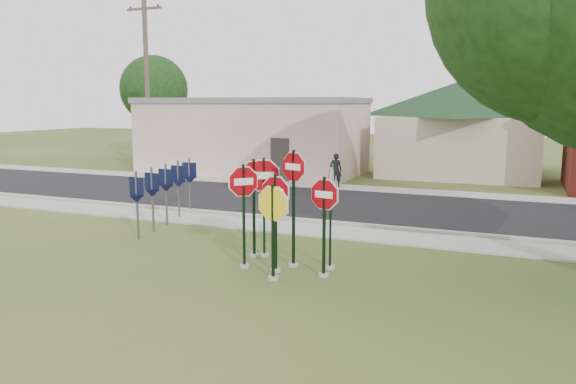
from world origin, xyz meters
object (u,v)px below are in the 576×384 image
at_px(stop_sign_left, 244,202).
at_px(pedestrian, 336,170).
at_px(stop_sign_center, 276,210).
at_px(utility_pole_near, 147,83).
at_px(stop_sign_yellow, 273,220).

height_order(stop_sign_left, pedestrian, stop_sign_left).
xyz_separation_m(stop_sign_center, pedestrian, (-2.81, 13.05, -0.63)).
height_order(utility_pole_near, pedestrian, utility_pole_near).
bearing_deg(stop_sign_left, stop_sign_yellow, -29.74).
bearing_deg(utility_pole_near, pedestrian, -5.08).
xyz_separation_m(stop_sign_yellow, pedestrian, (-3.00, 13.62, -0.54)).
relative_size(stop_sign_left, pedestrian, 1.67).
relative_size(stop_sign_center, pedestrian, 1.54).
relative_size(stop_sign_center, stop_sign_left, 0.93).
bearing_deg(pedestrian, utility_pole_near, -15.98).
relative_size(stop_sign_yellow, stop_sign_left, 0.88).
bearing_deg(stop_sign_left, utility_pole_near, 133.15).
bearing_deg(utility_pole_near, stop_sign_center, -45.12).
bearing_deg(utility_pole_near, stop_sign_left, -46.85).
bearing_deg(stop_sign_yellow, utility_pole_near, 134.14).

